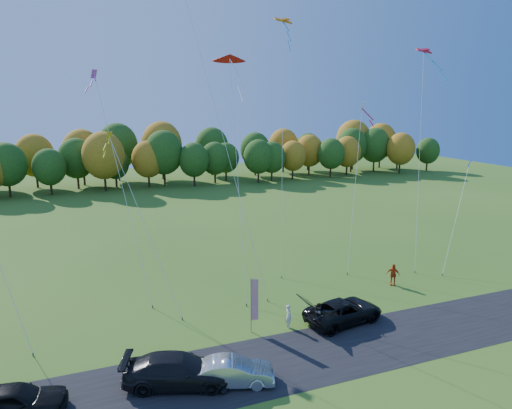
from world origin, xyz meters
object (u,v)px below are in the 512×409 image
object	(u,v)px
silver_sedan	(233,372)
feather_flag	(254,299)
person_east	(393,275)
black_suv	(344,311)

from	to	relation	value
silver_sedan	feather_flag	distance (m)	5.94
person_east	silver_sedan	bearing A→B (deg)	-111.24
person_east	feather_flag	bearing A→B (deg)	-123.97
person_east	feather_flag	distance (m)	13.78
black_suv	feather_flag	distance (m)	6.42
black_suv	feather_flag	size ratio (longest dim) A/B	1.49
black_suv	person_east	distance (m)	8.23
feather_flag	person_east	bearing A→B (deg)	13.67
silver_sedan	feather_flag	world-z (taller)	feather_flag
silver_sedan	feather_flag	size ratio (longest dim) A/B	1.16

